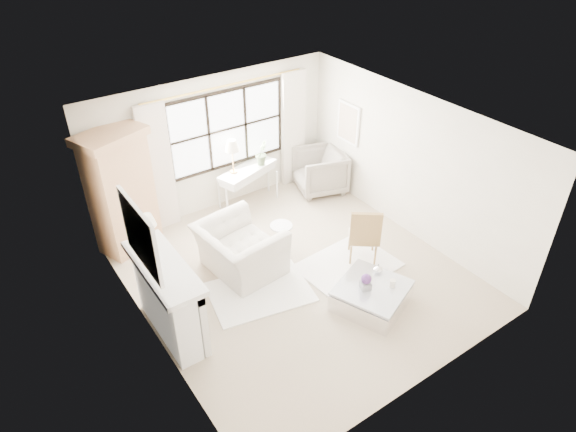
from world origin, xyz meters
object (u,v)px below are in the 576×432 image
at_px(armoire, 121,191).
at_px(club_armchair, 240,250).
at_px(console_table, 248,186).
at_px(coffee_table, 371,296).

height_order(armoire, club_armchair, armoire).
distance_m(armoire, club_armchair, 2.30).
distance_m(console_table, coffee_table, 3.71).
relative_size(armoire, club_armchair, 1.68).
height_order(console_table, coffee_table, console_table).
bearing_deg(coffee_table, club_armchair, 101.05).
bearing_deg(armoire, coffee_table, -76.16).
xyz_separation_m(armoire, console_table, (2.52, 0.01, -0.74)).
bearing_deg(console_table, coffee_table, -107.82).
bearing_deg(club_armchair, console_table, -40.58).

